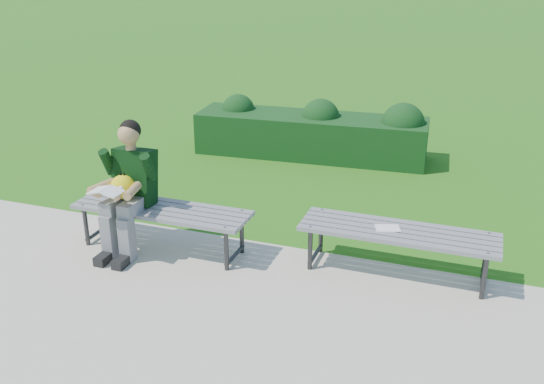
{
  "coord_description": "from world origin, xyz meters",
  "views": [
    {
      "loc": [
        2.03,
        -5.28,
        2.85
      ],
      "look_at": [
        0.23,
        -0.26,
        0.71
      ],
      "focal_mm": 40.0,
      "sensor_mm": 36.0,
      "label": 1
    }
  ],
  "objects_px": {
    "bench_left": "(162,213)",
    "paper_sheet": "(388,228)",
    "hedge": "(316,132)",
    "bench_right": "(398,235)",
    "seated_boy": "(128,184)"
  },
  "relations": [
    {
      "from": "bench_left",
      "to": "paper_sheet",
      "type": "bearing_deg",
      "value": 7.31
    },
    {
      "from": "hedge",
      "to": "paper_sheet",
      "type": "bearing_deg",
      "value": -63.58
    },
    {
      "from": "hedge",
      "to": "bench_right",
      "type": "relative_size",
      "value": 1.89
    },
    {
      "from": "seated_boy",
      "to": "paper_sheet",
      "type": "height_order",
      "value": "seated_boy"
    },
    {
      "from": "bench_right",
      "to": "seated_boy",
      "type": "distance_m",
      "value": 2.64
    },
    {
      "from": "hedge",
      "to": "bench_right",
      "type": "height_order",
      "value": "hedge"
    },
    {
      "from": "bench_left",
      "to": "bench_right",
      "type": "relative_size",
      "value": 1.0
    },
    {
      "from": "paper_sheet",
      "to": "hedge",
      "type": "bearing_deg",
      "value": 116.42
    },
    {
      "from": "bench_left",
      "to": "bench_right",
      "type": "distance_m",
      "value": 2.31
    },
    {
      "from": "hedge",
      "to": "bench_right",
      "type": "distance_m",
      "value": 3.62
    },
    {
      "from": "hedge",
      "to": "bench_left",
      "type": "xyz_separation_m",
      "value": [
        -0.61,
        -3.48,
        0.05
      ]
    },
    {
      "from": "hedge",
      "to": "bench_left",
      "type": "bearing_deg",
      "value": -99.92
    },
    {
      "from": "bench_left",
      "to": "bench_right",
      "type": "bearing_deg",
      "value": 7.0
    },
    {
      "from": "bench_right",
      "to": "seated_boy",
      "type": "bearing_deg",
      "value": -171.75
    },
    {
      "from": "bench_left",
      "to": "paper_sheet",
      "type": "relative_size",
      "value": 6.92
    }
  ]
}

